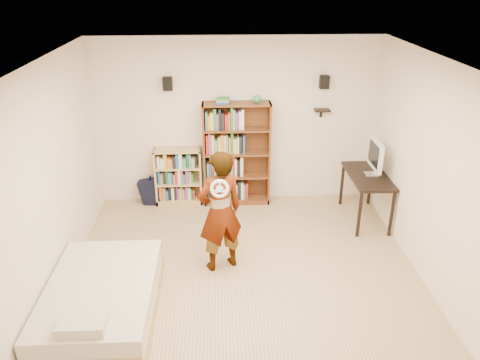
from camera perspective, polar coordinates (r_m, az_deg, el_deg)
The scene contains 14 objects.
ground at distance 5.93m, azimuth 0.64°, elevation -13.00°, with size 4.50×5.00×0.01m, color tan.
room_shell at distance 5.05m, azimuth 0.74°, elevation 3.04°, with size 4.52×5.02×2.71m.
crown_molding at distance 4.79m, azimuth 0.80°, elevation 13.20°, with size 4.50×5.00×0.06m.
speaker_left at distance 7.31m, azimuth -8.82°, elevation 11.52°, with size 0.14×0.12×0.20m, color black.
speaker_right at distance 7.45m, azimuth 10.25°, elevation 11.67°, with size 0.14×0.12×0.20m, color black.
wall_shelf at distance 7.57m, azimuth 9.98°, elevation 8.38°, with size 0.25×0.16×0.03m, color black.
tall_bookshelf at distance 7.56m, azimuth -0.41°, elevation 3.12°, with size 1.07×0.31×1.70m, color brown, non-canonical shape.
low_bookshelf at distance 7.75m, azimuth -7.49°, elevation 0.43°, with size 0.76×0.28×0.95m, color tan, non-canonical shape.
computer_desk at distance 7.47m, azimuth 15.04°, elevation -2.03°, with size 0.55×1.11×0.76m, color black, non-canonical shape.
imac at distance 7.23m, azimuth 15.98°, elevation 2.60°, with size 0.11×0.54×0.54m, color white, non-canonical shape.
daybed at distance 5.59m, azimuth -16.54°, elevation -13.39°, with size 1.19×1.83×0.54m, color beige, non-canonical shape.
person at distance 5.88m, azimuth -2.45°, elevation -3.90°, with size 0.59×0.39×1.63m, color black.
wii_wheel at distance 5.40m, azimuth -2.51°, elevation -1.07°, with size 0.22×0.22×0.04m, color white.
navy_bag at distance 7.89m, azimuth -10.93°, elevation -1.34°, with size 0.33×0.22×0.45m, color black, non-canonical shape.
Camera 1 is at (-0.29, -4.69, 3.61)m, focal length 35.00 mm.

